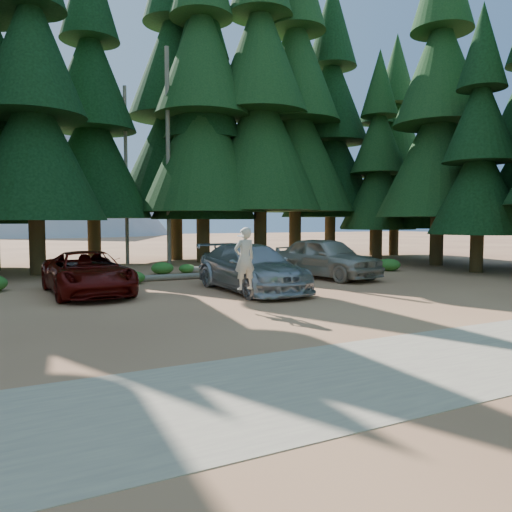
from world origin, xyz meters
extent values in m
plane|color=#975D40|center=(0.00, 0.00, 0.00)|extent=(160.00, 160.00, 0.00)
cube|color=tan|center=(0.00, -6.50, 0.01)|extent=(26.00, 3.50, 0.01)
cylinder|color=#726A5B|center=(0.80, 14.50, 6.00)|extent=(0.24, 0.24, 12.00)
cylinder|color=#726A5B|center=(-1.20, 16.00, 5.00)|extent=(0.20, 0.20, 10.00)
cone|color=gray|center=(0.00, 85.00, 14.00)|extent=(44.00, 44.00, 28.00)
imported|color=#530907|center=(-5.11, 4.53, 0.72)|extent=(2.58, 5.26, 1.44)
imported|color=#A7AAAF|center=(0.12, 2.82, 0.81)|extent=(2.39, 5.65, 1.63)
imported|color=#AEA89A|center=(4.74, 4.89, 0.88)|extent=(3.01, 5.47, 1.76)
imported|color=beige|center=(-1.75, -0.49, 1.42)|extent=(0.64, 0.45, 1.70)
cylinder|color=white|center=(-1.75, -0.44, 2.04)|extent=(0.36, 0.36, 0.04)
cylinder|color=#726A5B|center=(-1.14, 7.15, 0.13)|extent=(3.58, 0.38, 0.26)
cylinder|color=#726A5B|center=(1.41, 8.48, 0.16)|extent=(3.10, 2.79, 0.32)
cylinder|color=#726A5B|center=(3.23, 10.29, 0.16)|extent=(4.70, 2.65, 0.33)
ellipsoid|color=#346C20|center=(-3.07, 6.70, 0.24)|extent=(0.87, 0.87, 0.48)
ellipsoid|color=#346C20|center=(-1.07, 9.59, 0.28)|extent=(1.02, 1.02, 0.56)
ellipsoid|color=#346C20|center=(0.12, 9.56, 0.21)|extent=(0.77, 0.77, 0.42)
ellipsoid|color=#346C20|center=(1.94, 8.11, 0.23)|extent=(0.83, 0.83, 0.46)
ellipsoid|color=#346C20|center=(4.98, 7.72, 0.28)|extent=(1.02, 1.02, 0.56)
ellipsoid|color=#346C20|center=(9.29, 6.02, 0.30)|extent=(1.09, 1.09, 0.60)
camera|label=1|loc=(-7.67, -12.67, 2.44)|focal=35.00mm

